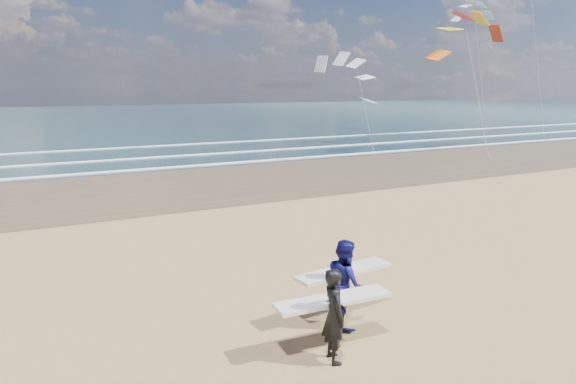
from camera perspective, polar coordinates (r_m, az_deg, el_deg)
wet_sand_strip at (r=34.97m, az=17.09°, el=3.45°), size 220.00×12.00×0.01m
ocean at (r=82.49m, az=-10.27°, el=8.30°), size 220.00×100.00×0.02m
foam_breakers at (r=42.70m, az=7.60°, el=5.35°), size 220.00×11.70×0.05m
surfer_near at (r=9.23m, az=5.15°, el=-13.22°), size 2.23×1.02×1.71m
surfer_far at (r=10.48m, az=6.34°, el=-9.91°), size 2.24×1.23×1.79m
kite_0 at (r=37.99m, az=19.74°, el=13.43°), size 6.78×4.85×10.74m
kite_1 at (r=41.66m, az=8.11°, el=11.32°), size 6.48×4.81×7.75m
kite_2 at (r=52.01m, az=25.78°, el=15.01°), size 5.81×4.74×16.03m
kite_5 at (r=57.60m, az=20.45°, el=13.91°), size 5.36×4.69×14.27m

